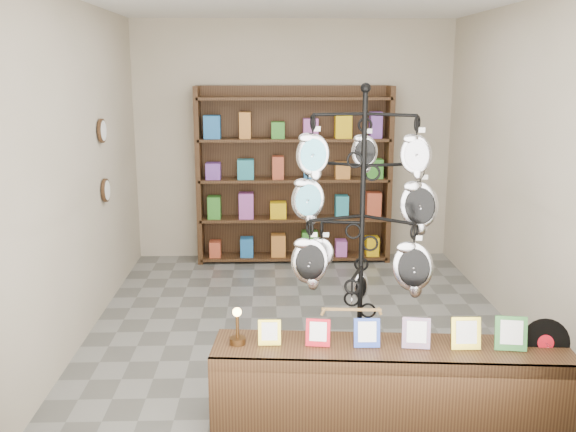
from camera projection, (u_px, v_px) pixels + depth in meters
ground at (304, 330)px, 6.03m from camera, size 5.00×5.00×0.00m
room_envelope at (305, 133)px, 5.62m from camera, size 5.00×5.00×5.00m
display_tree at (362, 216)px, 4.75m from camera, size 1.18×1.10×2.30m
front_shelf at (389, 387)px, 4.34m from camera, size 2.42×0.68×0.84m
back_shelving at (294, 181)px, 8.04m from camera, size 2.42×0.36×2.20m
wall_clocks at (104, 161)px, 6.41m from camera, size 0.03×0.24×0.84m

